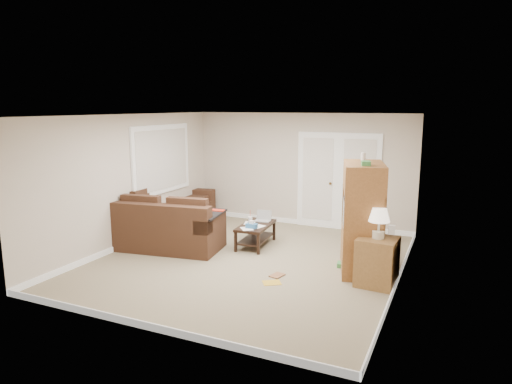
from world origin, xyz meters
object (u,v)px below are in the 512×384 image
at_px(sectional_sofa, 171,220).
at_px(tv_armoire, 362,217).
at_px(coffee_table, 256,234).
at_px(side_cabinet, 377,258).

relative_size(sectional_sofa, tv_armoire, 1.64).
height_order(sectional_sofa, tv_armoire, tv_armoire).
distance_m(coffee_table, tv_armoire, 2.27).
distance_m(sectional_sofa, tv_armoire, 3.97).
bearing_deg(tv_armoire, coffee_table, 150.61).
bearing_deg(coffee_table, side_cabinet, -27.86).
bearing_deg(sectional_sofa, coffee_table, -2.56).
xyz_separation_m(coffee_table, side_cabinet, (2.45, -1.04, 0.19)).
xyz_separation_m(coffee_table, tv_armoire, (2.10, -0.54, 0.66)).
bearing_deg(side_cabinet, coffee_table, 161.45).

